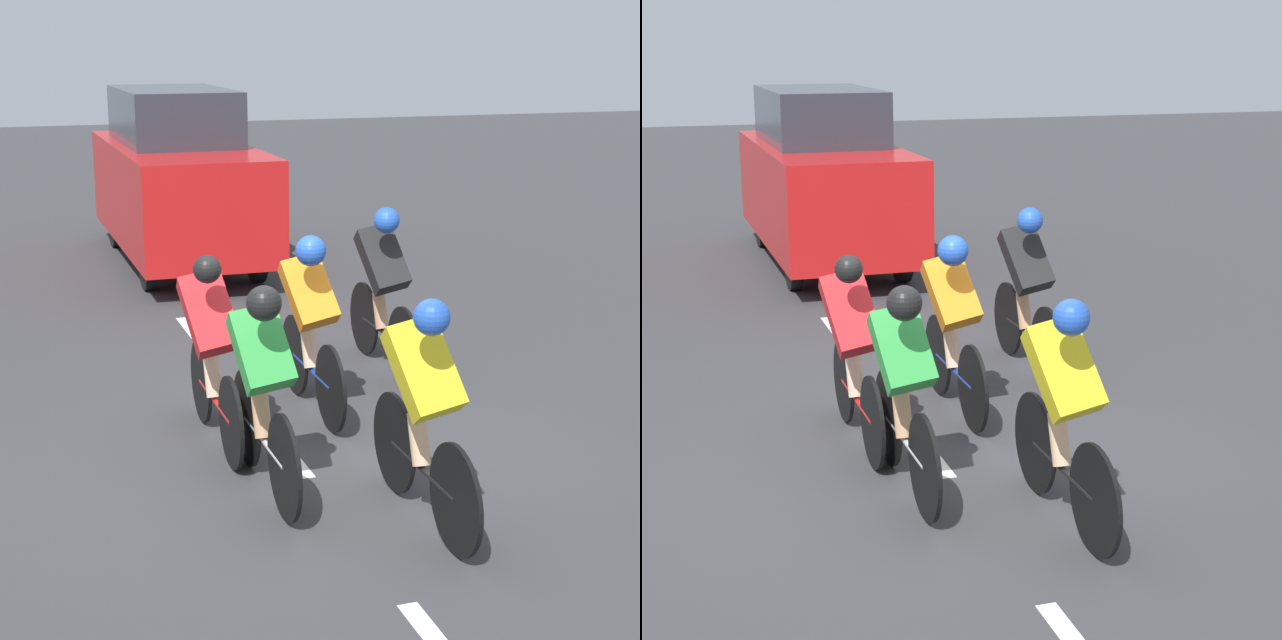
# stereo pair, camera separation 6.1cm
# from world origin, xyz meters

# --- Properties ---
(ground_plane) EXTENTS (60.00, 60.00, 0.00)m
(ground_plane) POSITION_xyz_m (0.00, 0.00, 0.00)
(ground_plane) COLOR #38383A
(lane_stripe_mid) EXTENTS (0.12, 1.40, 0.01)m
(lane_stripe_mid) POSITION_xyz_m (0.00, -0.33, 0.00)
(lane_stripe_mid) COLOR white
(lane_stripe_mid) RESTS_ON ground
(lane_stripe_far) EXTENTS (0.12, 1.40, 0.01)m
(lane_stripe_far) POSITION_xyz_m (0.00, -3.53, 0.00)
(lane_stripe_far) COLOR white
(lane_stripe_far) RESTS_ON ground
(cyclist_orange) EXTENTS (0.43, 1.65, 1.54)m
(cyclist_orange) POSITION_xyz_m (-0.42, -0.87, 0.82)
(cyclist_orange) COLOR black
(cyclist_orange) RESTS_ON ground
(cyclist_yellow) EXTENTS (0.43, 1.66, 1.55)m
(cyclist_yellow) POSITION_xyz_m (-0.46, 1.30, 0.81)
(cyclist_yellow) COLOR black
(cyclist_yellow) RESTS_ON ground
(cyclist_red) EXTENTS (0.42, 1.69, 1.53)m
(cyclist_red) POSITION_xyz_m (0.49, -0.43, 0.79)
(cyclist_red) COLOR black
(cyclist_red) RESTS_ON ground
(cyclist_green) EXTENTS (0.40, 1.67, 1.52)m
(cyclist_green) POSITION_xyz_m (0.36, 0.53, 0.79)
(cyclist_green) COLOR black
(cyclist_green) RESTS_ON ground
(cyclist_black) EXTENTS (0.43, 1.71, 1.57)m
(cyclist_black) POSITION_xyz_m (-1.40, -1.78, 0.82)
(cyclist_black) COLOR black
(cyclist_black) RESTS_ON ground
(support_car) EXTENTS (1.70, 4.59, 2.31)m
(support_car) POSITION_xyz_m (-0.56, -7.12, 1.15)
(support_car) COLOR black
(support_car) RESTS_ON ground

